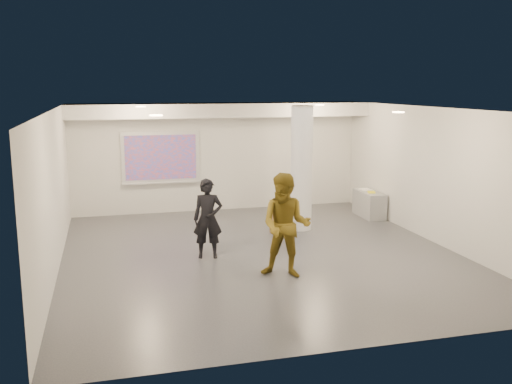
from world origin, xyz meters
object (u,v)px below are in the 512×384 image
object	(u,v)px
column	(301,168)
credenza	(369,204)
projection_screen	(161,158)
man	(286,226)
woman	(208,219)

from	to	relation	value
column	credenza	xyz separation A→B (m)	(2.22, 0.82, -1.16)
projection_screen	man	xyz separation A→B (m)	(1.68, -5.89, -0.57)
column	man	xyz separation A→B (m)	(-1.42, -3.24, -0.54)
column	credenza	size ratio (longest dim) A/B	2.57
credenza	man	xyz separation A→B (m)	(-3.64, -4.05, 0.62)
credenza	woman	size ratio (longest dim) A/B	0.72
projection_screen	man	bearing A→B (deg)	-74.11
projection_screen	credenza	bearing A→B (deg)	-19.03
projection_screen	column	bearing A→B (deg)	-40.56
woman	man	xyz separation A→B (m)	(1.17, -1.52, 0.15)
credenza	woman	distance (m)	5.46
credenza	man	world-z (taller)	man
column	woman	distance (m)	3.18
credenza	projection_screen	bearing A→B (deg)	162.36
man	woman	bearing A→B (deg)	155.02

